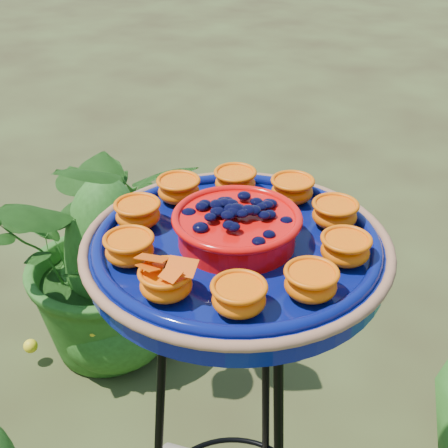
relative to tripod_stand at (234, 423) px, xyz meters
The scene contains 3 objects.
tripod_stand is the anchor object (origin of this frame).
feeder_dish 0.40m from the tripod_stand, 99.26° to the right, with size 0.48×0.48×0.11m.
shrub_back_left 0.93m from the tripod_stand, 141.47° to the left, with size 0.72×0.62×0.80m, color #1E4813.
Camera 1 is at (0.43, -0.72, 1.47)m, focal length 50.00 mm.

